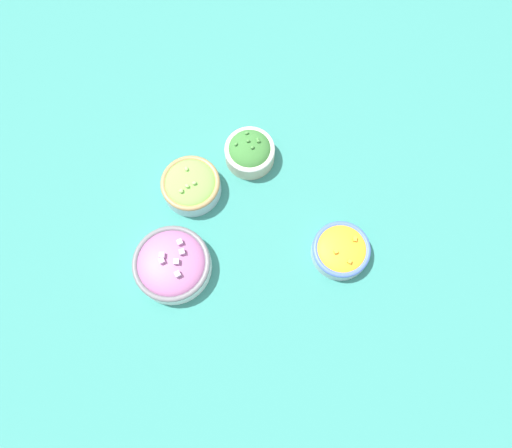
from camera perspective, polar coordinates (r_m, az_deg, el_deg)
The scene contains 5 objects.
ground_plane at distance 1.12m, azimuth 0.00°, elevation -0.47°, with size 3.00×3.00×0.00m, color #337F75.
bowl_squash at distance 1.10m, azimuth 9.68°, elevation -2.95°, with size 0.13×0.13×0.05m.
bowl_broccoli at distance 1.15m, azimuth -0.72°, elevation 8.30°, with size 0.12×0.12×0.07m.
bowl_lettuce at distance 1.13m, azimuth -7.46°, elevation 4.46°, with size 0.13×0.13×0.06m.
bowl_red_onion at distance 1.08m, azimuth -9.59°, elevation -4.54°, with size 0.17×0.17×0.07m.
Camera 1 is at (0.07, -0.33, 1.07)m, focal length 35.00 mm.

